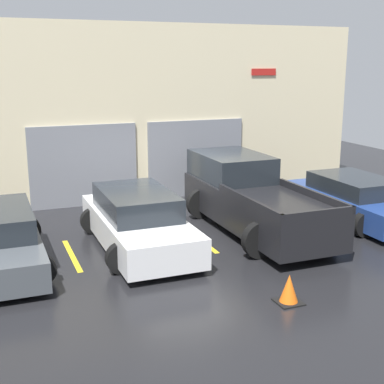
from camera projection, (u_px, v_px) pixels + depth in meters
name	position (u px, v px, depth m)	size (l,w,h in m)	color
ground_plane	(181.00, 225.00, 14.53)	(28.00, 28.00, 0.00)	black
shophouse_building	(144.00, 114.00, 16.86)	(14.77, 0.68, 5.49)	beige
pickup_truck	(250.00, 197.00, 14.01)	(2.47, 5.52, 1.83)	black
sedan_white	(137.00, 221.00, 12.66)	(2.21, 4.67, 1.36)	white
sedan_side	(355.00, 199.00, 14.92)	(2.24, 4.38, 1.20)	navy
parking_stripe_left	(72.00, 255.00, 12.21)	(0.12, 2.20, 0.01)	gold
parking_stripe_centre	(199.00, 239.00, 13.34)	(0.12, 2.20, 0.01)	gold
parking_stripe_right	(307.00, 225.00, 14.47)	(0.12, 2.20, 0.01)	gold
traffic_cone	(289.00, 290.00, 9.76)	(0.47, 0.47, 0.55)	black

